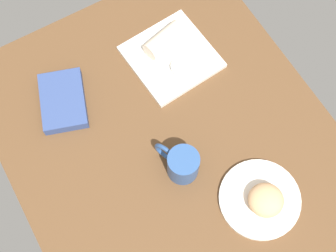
{
  "coord_description": "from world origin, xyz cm",
  "views": [
    {
      "loc": [
        -38.85,
        24.07,
        131.26
      ],
      "look_at": [
        4.53,
        -1.05,
        7.0
      ],
      "focal_mm": 50.28,
      "sensor_mm": 36.0,
      "label": 1
    }
  ],
  "objects": [
    {
      "name": "dining_table",
      "position": [
        0.0,
        0.0,
        2.0
      ],
      "size": [
        110.0,
        90.0,
        4.0
      ],
      "primitive_type": "cube",
      "color": "brown",
      "rests_on": "ground"
    },
    {
      "name": "round_plate",
      "position": [
        -25.9,
        -12.41,
        4.7
      ],
      "size": [
        22.46,
        22.46,
        1.4
      ],
      "primitive_type": "cylinder",
      "color": "silver",
      "rests_on": "dining_table"
    },
    {
      "name": "scone_pastry",
      "position": [
        -27.29,
        -12.69,
        8.16
      ],
      "size": [
        13.18,
        13.22,
        5.53
      ],
      "primitive_type": "ellipsoid",
      "rotation": [
        0.0,
        0.0,
        1.0
      ],
      "color": "tan",
      "rests_on": "round_plate"
    },
    {
      "name": "square_plate",
      "position": [
        24.68,
        -13.94,
        4.8
      ],
      "size": [
        26.31,
        26.31,
        1.6
      ],
      "primitive_type": "cube",
      "rotation": [
        0.0,
        0.0,
        0.08
      ],
      "color": "white",
      "rests_on": "dining_table"
    },
    {
      "name": "sauce_cup",
      "position": [
        19.18,
        -13.92,
        6.75
      ],
      "size": [
        5.91,
        5.91,
        2.13
      ],
      "color": "silver",
      "rests_on": "square_plate"
    },
    {
      "name": "breakfast_wrap",
      "position": [
        29.08,
        -13.96,
        8.44
      ],
      "size": [
        8.67,
        14.02,
        5.68
      ],
      "primitive_type": "cylinder",
      "rotation": [
        1.57,
        0.0,
        0.24
      ],
      "color": "beige",
      "rests_on": "square_plate"
    },
    {
      "name": "book_stack",
      "position": [
        27.41,
        21.45,
        5.73
      ],
      "size": [
        21.68,
        18.07,
        3.46
      ],
      "color": "#33477F",
      "rests_on": "dining_table"
    },
    {
      "name": "coffee_mug",
      "position": [
        -7.68,
        1.67,
        9.03
      ],
      "size": [
        13.39,
        8.77,
        9.85
      ],
      "color": "#2D518C",
      "rests_on": "dining_table"
    }
  ]
}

